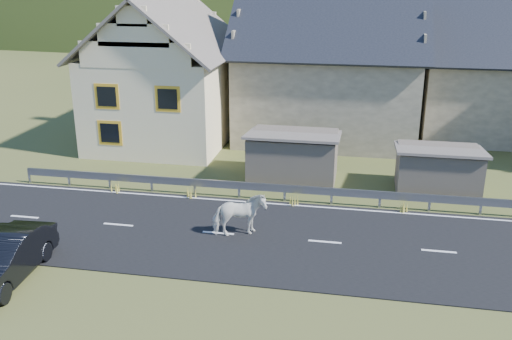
# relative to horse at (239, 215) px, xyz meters

# --- Properties ---
(ground) EXTENTS (160.00, 160.00, 0.00)m
(ground) POSITION_rel_horse_xyz_m (3.17, 0.03, -0.86)
(ground) COLOR #3A481F
(ground) RESTS_ON ground
(road) EXTENTS (60.00, 7.00, 0.04)m
(road) POSITION_rel_horse_xyz_m (3.17, 0.03, -0.84)
(road) COLOR black
(road) RESTS_ON ground
(lane_markings) EXTENTS (60.00, 6.60, 0.01)m
(lane_markings) POSITION_rel_horse_xyz_m (3.17, 0.03, -0.81)
(lane_markings) COLOR silver
(lane_markings) RESTS_ON road
(guardrail) EXTENTS (28.10, 0.09, 0.75)m
(guardrail) POSITION_rel_horse_xyz_m (3.17, 3.71, -0.30)
(guardrail) COLOR #93969B
(guardrail) RESTS_ON ground
(shed_left) EXTENTS (4.30, 3.30, 2.40)m
(shed_left) POSITION_rel_horse_xyz_m (1.17, 6.53, 0.24)
(shed_left) COLOR #64584C
(shed_left) RESTS_ON ground
(shed_right) EXTENTS (3.80, 2.90, 2.20)m
(shed_right) POSITION_rel_horse_xyz_m (7.67, 6.03, 0.14)
(shed_right) COLOR #64584C
(shed_right) RESTS_ON ground
(house_cream) EXTENTS (7.80, 9.80, 8.30)m
(house_cream) POSITION_rel_horse_xyz_m (-6.83, 12.02, 3.50)
(house_cream) COLOR beige
(house_cream) RESTS_ON ground
(house_stone_a) EXTENTS (10.80, 9.80, 8.90)m
(house_stone_a) POSITION_rel_horse_xyz_m (2.17, 15.03, 3.77)
(house_stone_a) COLOR tan
(house_stone_a) RESTS_ON ground
(house_stone_b) EXTENTS (9.80, 8.80, 8.10)m
(house_stone_b) POSITION_rel_horse_xyz_m (12.17, 17.03, 3.38)
(house_stone_b) COLOR tan
(house_stone_b) RESTS_ON ground
(mountain) EXTENTS (440.00, 280.00, 260.00)m
(mountain) POSITION_rel_horse_xyz_m (8.17, 180.03, -20.86)
(mountain) COLOR #313F18
(mountain) RESTS_ON ground
(horse) EXTENTS (1.57, 2.13, 1.64)m
(horse) POSITION_rel_horse_xyz_m (0.00, 0.00, 0.00)
(horse) COLOR silver
(horse) RESTS_ON road
(car) EXTENTS (1.90, 4.65, 1.50)m
(car) POSITION_rel_horse_xyz_m (-6.67, -4.52, -0.11)
(car) COLOR black
(car) RESTS_ON ground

